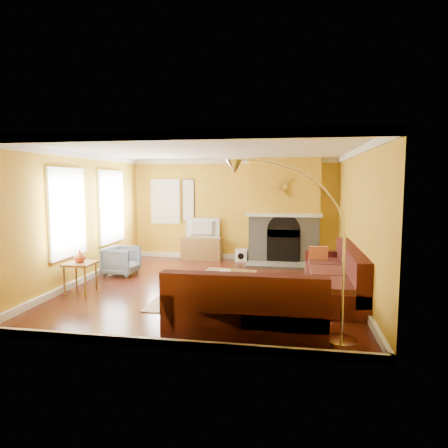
% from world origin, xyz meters
% --- Properties ---
extents(floor, '(5.50, 6.00, 0.02)m').
position_xyz_m(floor, '(0.00, 0.00, -0.01)').
color(floor, '#572012').
rests_on(floor, ground).
extents(ceiling, '(5.50, 6.00, 0.02)m').
position_xyz_m(ceiling, '(0.00, 0.00, 2.71)').
color(ceiling, white).
rests_on(ceiling, ground).
extents(wall_back, '(5.50, 0.02, 2.70)m').
position_xyz_m(wall_back, '(0.00, 3.01, 1.35)').
color(wall_back, gold).
rests_on(wall_back, ground).
extents(wall_front, '(5.50, 0.02, 2.70)m').
position_xyz_m(wall_front, '(0.00, -3.01, 1.35)').
color(wall_front, gold).
rests_on(wall_front, ground).
extents(wall_left, '(0.02, 6.00, 2.70)m').
position_xyz_m(wall_left, '(-2.76, 0.00, 1.35)').
color(wall_left, gold).
rests_on(wall_left, ground).
extents(wall_right, '(0.02, 6.00, 2.70)m').
position_xyz_m(wall_right, '(2.76, 0.00, 1.35)').
color(wall_right, gold).
rests_on(wall_right, ground).
extents(baseboard, '(5.50, 6.00, 0.12)m').
position_xyz_m(baseboard, '(0.00, 0.00, 0.06)').
color(baseboard, white).
rests_on(baseboard, floor).
extents(crown_molding, '(5.50, 6.00, 0.12)m').
position_xyz_m(crown_molding, '(0.00, 0.00, 2.64)').
color(crown_molding, white).
rests_on(crown_molding, ceiling).
extents(window_left_near, '(0.06, 1.22, 1.72)m').
position_xyz_m(window_left_near, '(-2.72, 1.30, 1.50)').
color(window_left_near, white).
rests_on(window_left_near, wall_left).
extents(window_left_far, '(0.06, 1.22, 1.72)m').
position_xyz_m(window_left_far, '(-2.72, -0.60, 1.50)').
color(window_left_far, white).
rests_on(window_left_far, wall_left).
extents(window_back, '(0.82, 0.06, 1.22)m').
position_xyz_m(window_back, '(-1.90, 2.96, 1.55)').
color(window_back, white).
rests_on(window_back, wall_back).
extents(wall_art, '(0.34, 0.04, 1.14)m').
position_xyz_m(wall_art, '(-1.25, 2.97, 1.60)').
color(wall_art, white).
rests_on(wall_art, wall_back).
extents(fireplace, '(1.80, 0.40, 2.70)m').
position_xyz_m(fireplace, '(1.35, 2.80, 1.35)').
color(fireplace, gray).
rests_on(fireplace, floor).
extents(mantel, '(1.92, 0.22, 0.08)m').
position_xyz_m(mantel, '(1.35, 2.56, 1.25)').
color(mantel, white).
rests_on(mantel, fireplace).
extents(hearth, '(1.80, 0.70, 0.06)m').
position_xyz_m(hearth, '(1.35, 2.25, 0.03)').
color(hearth, gray).
rests_on(hearth, floor).
extents(sunburst, '(0.70, 0.04, 0.70)m').
position_xyz_m(sunburst, '(1.35, 2.57, 1.95)').
color(sunburst, olive).
rests_on(sunburst, fireplace).
extents(rug, '(2.40, 1.80, 0.02)m').
position_xyz_m(rug, '(0.36, -0.81, 0.01)').
color(rug, beige).
rests_on(rug, floor).
extents(sectional_sofa, '(2.91, 3.89, 0.90)m').
position_xyz_m(sectional_sofa, '(1.30, -0.76, 0.45)').
color(sectional_sofa, '#4A1A17').
rests_on(sectional_sofa, floor).
extents(coffee_table, '(1.08, 1.08, 0.39)m').
position_xyz_m(coffee_table, '(0.37, -0.41, 0.19)').
color(coffee_table, white).
rests_on(coffee_table, floor).
extents(media_console, '(1.07, 0.48, 0.59)m').
position_xyz_m(media_console, '(-0.83, 2.77, 0.29)').
color(media_console, olive).
rests_on(media_console, floor).
extents(tv, '(0.93, 0.14, 0.53)m').
position_xyz_m(tv, '(-0.83, 2.77, 0.86)').
color(tv, black).
rests_on(tv, media_console).
extents(subwoofer, '(0.31, 0.31, 0.31)m').
position_xyz_m(subwoofer, '(0.25, 2.74, 0.16)').
color(subwoofer, white).
rests_on(subwoofer, floor).
extents(armchair, '(0.73, 0.71, 0.64)m').
position_xyz_m(armchair, '(-2.23, 0.72, 0.32)').
color(armchair, slate).
rests_on(armchair, floor).
extents(side_table, '(0.54, 0.54, 0.58)m').
position_xyz_m(side_table, '(-2.38, -0.78, 0.29)').
color(side_table, olive).
rests_on(side_table, floor).
extents(vase, '(0.24, 0.24, 0.23)m').
position_xyz_m(vase, '(-2.38, -0.78, 0.69)').
color(vase, '#C6401E').
rests_on(vase, side_table).
extents(book, '(0.26, 0.31, 0.03)m').
position_xyz_m(book, '(0.22, -0.31, 0.40)').
color(book, white).
rests_on(book, coffee_table).
extents(arc_lamp, '(1.49, 0.36, 2.37)m').
position_xyz_m(arc_lamp, '(1.57, -2.47, 1.18)').
color(arc_lamp, silver).
rests_on(arc_lamp, floor).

